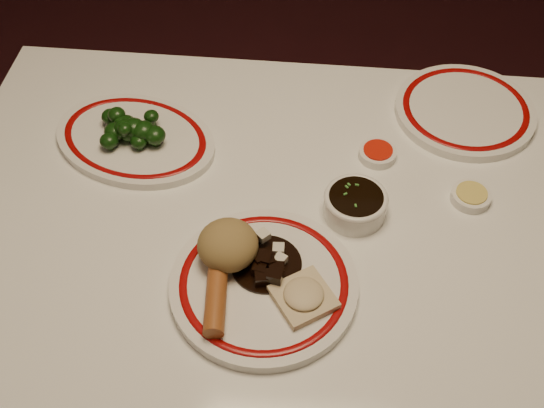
{
  "coord_description": "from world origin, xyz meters",
  "views": [
    {
      "loc": [
        0.01,
        -0.63,
        1.58
      ],
      "look_at": [
        -0.05,
        0.04,
        0.8
      ],
      "focal_mm": 45.0,
      "sensor_mm": 36.0,
      "label": 1
    }
  ],
  "objects_px": {
    "spring_roll": "(216,300)",
    "broccoli_pile": "(131,129)",
    "stirfry_heap": "(266,263)",
    "rice_mound": "(228,245)",
    "broccoli_plate": "(135,139)",
    "dining_table": "(302,280)",
    "fried_wonton": "(304,296)",
    "soy_bowl": "(355,205)",
    "main_plate": "(264,284)"
  },
  "relations": [
    {
      "from": "broccoli_pile",
      "to": "soy_bowl",
      "type": "relative_size",
      "value": 1.24
    },
    {
      "from": "dining_table",
      "to": "broccoli_plate",
      "type": "distance_m",
      "value": 0.38
    },
    {
      "from": "stirfry_heap",
      "to": "broccoli_plate",
      "type": "xyz_separation_m",
      "value": [
        -0.26,
        0.25,
        -0.02
      ]
    },
    {
      "from": "main_plate",
      "to": "stirfry_heap",
      "type": "relative_size",
      "value": 2.69
    },
    {
      "from": "dining_table",
      "to": "main_plate",
      "type": "xyz_separation_m",
      "value": [
        -0.05,
        -0.08,
        0.1
      ]
    },
    {
      "from": "spring_roll",
      "to": "broccoli_plate",
      "type": "xyz_separation_m",
      "value": [
        -0.19,
        0.33,
        -0.02
      ]
    },
    {
      "from": "broccoli_pile",
      "to": "stirfry_heap",
      "type": "bearing_deg",
      "value": -43.96
    },
    {
      "from": "spring_roll",
      "to": "broccoli_pile",
      "type": "xyz_separation_m",
      "value": [
        -0.2,
        0.32,
        0.01
      ]
    },
    {
      "from": "dining_table",
      "to": "spring_roll",
      "type": "relative_size",
      "value": 11.19
    },
    {
      "from": "stirfry_heap",
      "to": "soy_bowl",
      "type": "bearing_deg",
      "value": 45.48
    },
    {
      "from": "main_plate",
      "to": "broccoli_pile",
      "type": "distance_m",
      "value": 0.38
    },
    {
      "from": "soy_bowl",
      "to": "stirfry_heap",
      "type": "bearing_deg",
      "value": -134.52
    },
    {
      "from": "spring_roll",
      "to": "fried_wonton",
      "type": "bearing_deg",
      "value": 5.13
    },
    {
      "from": "spring_roll",
      "to": "broccoli_pile",
      "type": "relative_size",
      "value": 0.88
    },
    {
      "from": "dining_table",
      "to": "rice_mound",
      "type": "bearing_deg",
      "value": -156.72
    },
    {
      "from": "stirfry_heap",
      "to": "soy_bowl",
      "type": "xyz_separation_m",
      "value": [
        0.13,
        0.13,
        -0.01
      ]
    },
    {
      "from": "soy_bowl",
      "to": "rice_mound",
      "type": "bearing_deg",
      "value": -146.88
    },
    {
      "from": "spring_roll",
      "to": "soy_bowl",
      "type": "bearing_deg",
      "value": 41.84
    },
    {
      "from": "broccoli_pile",
      "to": "fried_wonton",
      "type": "bearing_deg",
      "value": -43.49
    },
    {
      "from": "rice_mound",
      "to": "soy_bowl",
      "type": "xyz_separation_m",
      "value": [
        0.18,
        0.12,
        -0.03
      ]
    },
    {
      "from": "rice_mound",
      "to": "fried_wonton",
      "type": "height_order",
      "value": "rice_mound"
    },
    {
      "from": "fried_wonton",
      "to": "spring_roll",
      "type": "bearing_deg",
      "value": -169.72
    },
    {
      "from": "soy_bowl",
      "to": "broccoli_plate",
      "type": "bearing_deg",
      "value": 161.89
    },
    {
      "from": "dining_table",
      "to": "stirfry_heap",
      "type": "distance_m",
      "value": 0.14
    },
    {
      "from": "rice_mound",
      "to": "stirfry_heap",
      "type": "distance_m",
      "value": 0.06
    },
    {
      "from": "fried_wonton",
      "to": "broccoli_pile",
      "type": "height_order",
      "value": "broccoli_pile"
    },
    {
      "from": "main_plate",
      "to": "rice_mound",
      "type": "relative_size",
      "value": 3.16
    },
    {
      "from": "fried_wonton",
      "to": "stirfry_heap",
      "type": "height_order",
      "value": "stirfry_heap"
    },
    {
      "from": "main_plate",
      "to": "soy_bowl",
      "type": "relative_size",
      "value": 2.87
    },
    {
      "from": "dining_table",
      "to": "stirfry_heap",
      "type": "xyz_separation_m",
      "value": [
        -0.05,
        -0.06,
        0.12
      ]
    },
    {
      "from": "stirfry_heap",
      "to": "broccoli_pile",
      "type": "relative_size",
      "value": 0.86
    },
    {
      "from": "stirfry_heap",
      "to": "rice_mound",
      "type": "bearing_deg",
      "value": 170.07
    },
    {
      "from": "dining_table",
      "to": "soy_bowl",
      "type": "bearing_deg",
      "value": 44.42
    },
    {
      "from": "dining_table",
      "to": "rice_mound",
      "type": "distance_m",
      "value": 0.19
    },
    {
      "from": "dining_table",
      "to": "fried_wonton",
      "type": "relative_size",
      "value": 11.32
    },
    {
      "from": "rice_mound",
      "to": "soy_bowl",
      "type": "height_order",
      "value": "rice_mound"
    },
    {
      "from": "fried_wonton",
      "to": "soy_bowl",
      "type": "bearing_deg",
      "value": 69.19
    },
    {
      "from": "fried_wonton",
      "to": "dining_table",
      "type": "bearing_deg",
      "value": 92.79
    },
    {
      "from": "fried_wonton",
      "to": "soy_bowl",
      "type": "height_order",
      "value": "soy_bowl"
    },
    {
      "from": "stirfry_heap",
      "to": "main_plate",
      "type": "bearing_deg",
      "value": -90.86
    },
    {
      "from": "spring_roll",
      "to": "soy_bowl",
      "type": "xyz_separation_m",
      "value": [
        0.19,
        0.2,
        -0.01
      ]
    },
    {
      "from": "rice_mound",
      "to": "broccoli_pile",
      "type": "distance_m",
      "value": 0.31
    },
    {
      "from": "dining_table",
      "to": "main_plate",
      "type": "distance_m",
      "value": 0.14
    },
    {
      "from": "rice_mound",
      "to": "broccoli_pile",
      "type": "bearing_deg",
      "value": 130.17
    },
    {
      "from": "spring_roll",
      "to": "fried_wonton",
      "type": "relative_size",
      "value": 1.01
    },
    {
      "from": "main_plate",
      "to": "broccoli_pile",
      "type": "height_order",
      "value": "broccoli_pile"
    },
    {
      "from": "rice_mound",
      "to": "broccoli_plate",
      "type": "xyz_separation_m",
      "value": [
        -0.2,
        0.24,
        -0.04
      ]
    },
    {
      "from": "fried_wonton",
      "to": "broccoli_pile",
      "type": "xyz_separation_m",
      "value": [
        -0.32,
        0.3,
        0.01
      ]
    },
    {
      "from": "fried_wonton",
      "to": "broccoli_pile",
      "type": "distance_m",
      "value": 0.44
    },
    {
      "from": "stirfry_heap",
      "to": "broccoli_pile",
      "type": "xyz_separation_m",
      "value": [
        -0.26,
        0.25,
        0.01
      ]
    }
  ]
}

